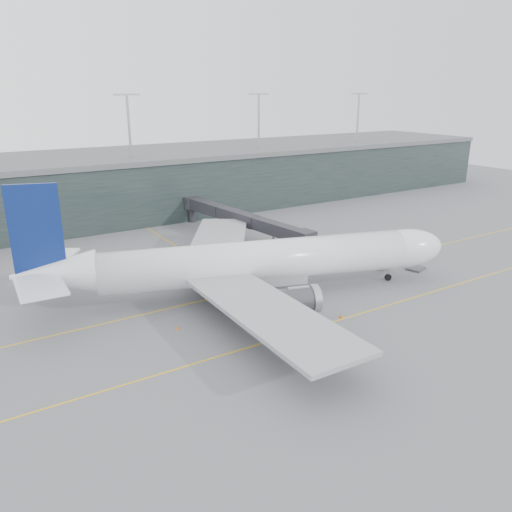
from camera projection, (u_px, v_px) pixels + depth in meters
ground at (206, 289)px, 79.51m from camera, size 320.00×320.00×0.00m
taxiline_a at (218, 297)px, 76.29m from camera, size 160.00×0.25×0.02m
taxiline_b at (277, 339)px, 63.39m from camera, size 160.00×0.25×0.02m
taxiline_lead_main at (184, 251)px, 98.14m from camera, size 0.25×60.00×0.02m
terminal at (101, 186)px, 123.87m from camera, size 240.00×36.00×29.00m
main_aircraft at (255, 262)px, 75.68m from camera, size 65.19×59.97×18.64m
jet_bridge at (235, 215)px, 106.77m from camera, size 7.83×42.50×6.20m
gse_cart at (381, 264)px, 88.16m from camera, size 2.45×1.77×1.54m
baggage_dolly at (416, 268)px, 88.06m from camera, size 3.70×3.30×0.31m
uld_a at (148, 271)px, 84.80m from camera, size 2.18×1.88×1.74m
uld_b at (164, 265)px, 87.25m from camera, size 2.43×2.07×1.97m
uld_c at (176, 263)px, 87.97m from camera, size 2.28×1.87×1.99m
cone_nose at (389, 259)px, 92.42m from camera, size 0.49×0.49×0.78m
cone_wing_stbd at (341, 316)px, 69.05m from camera, size 0.46×0.46×0.73m
cone_wing_port at (221, 260)px, 92.01m from camera, size 0.45×0.45×0.72m
cone_tail at (177, 327)px, 65.81m from camera, size 0.41×0.41×0.65m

